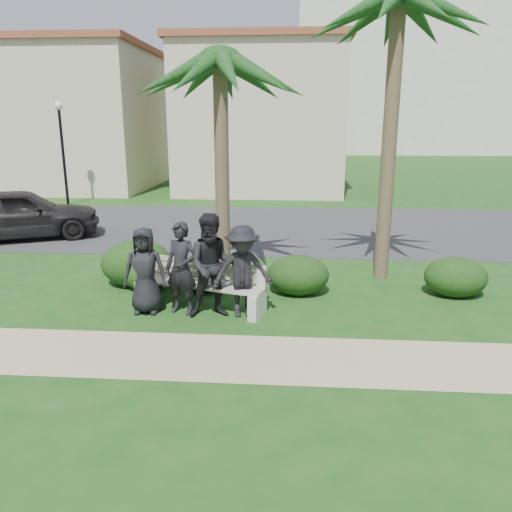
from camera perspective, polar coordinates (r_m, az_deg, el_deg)
The scene contains 20 objects.
ground at distance 9.42m, azimuth -0.28°, elevation -6.63°, with size 160.00×160.00×0.00m, color #164614.
footpath at distance 7.79m, azimuth -1.35°, elevation -11.53°, with size 30.00×1.60×0.01m, color tan.
asphalt_street at distance 17.10m, azimuth 1.84°, elevation 3.34°, with size 160.00×8.00×0.01m, color #2D2D30.
stucco_bldg_left at distance 29.59m, azimuth -21.87°, elevation 14.42°, with size 10.40×8.40×7.30m.
stucco_bldg_right at distance 26.78m, azimuth 0.65°, elevation 15.50°, with size 8.40×8.40×7.30m.
hotel_tower at distance 65.85m, azimuth 17.30°, elevation 23.17°, with size 26.00×18.00×37.30m.
street_lamp at distance 22.89m, azimuth -21.36°, elevation 12.76°, with size 0.36×0.36×4.29m.
park_bench at distance 9.64m, azimuth -6.45°, elevation -3.67°, with size 2.69×1.27×0.89m.
man_a at distance 9.48m, azimuth -12.57°, elevation -1.63°, with size 0.80×0.52×1.63m, color black.
man_b at distance 9.31m, azimuth -8.51°, elevation -1.41°, with size 0.63×0.42×1.74m, color black.
man_c at distance 9.06m, azimuth -4.93°, elevation -1.14°, with size 0.94×0.73×1.93m, color black.
man_d at distance 9.07m, azimuth -1.55°, elevation -1.78°, with size 1.10×0.63×1.71m, color black.
hedge_a at distance 11.25m, azimuth -13.47°, elevation -0.65°, with size 1.57×1.30×1.03m, color black.
hedge_b at distance 10.93m, azimuth -12.23°, elevation -1.84°, with size 1.13×0.93×0.74m, color black.
hedge_c at distance 10.65m, azimuth -5.95°, elevation -2.01°, with size 1.13×0.93×0.74m, color black.
hedge_d at distance 10.44m, azimuth 4.83°, elevation -2.03°, with size 1.29×1.07×0.84m, color black.
hedge_f at distance 11.08m, azimuth 21.86°, elevation -2.12°, with size 1.27×1.05×0.83m, color black.
palm_left at distance 11.21m, azimuth -4.14°, elevation 21.22°, with size 3.00×3.00×5.66m.
palm_right at distance 11.66m, azimuth 16.03°, elevation 26.21°, with size 3.00×3.00×6.85m.
car_a at distance 16.82m, azimuth -25.38°, elevation 4.39°, with size 1.84×4.57×1.56m, color black.
Camera 1 is at (0.70, -8.72, 3.49)m, focal length 35.00 mm.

